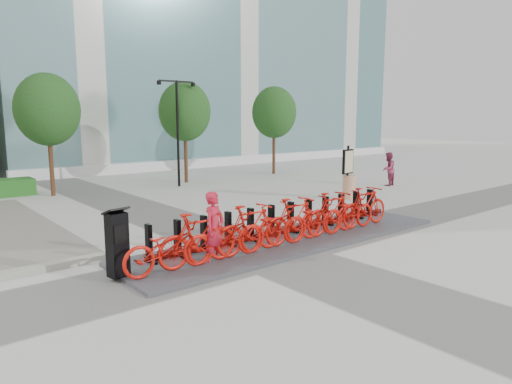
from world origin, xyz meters
TOP-DOWN VIEW (x-y plane):
  - ground at (0.00, 0.00)m, footprint 120.00×120.00m
  - glass_building at (14.00, 26.00)m, footprint 32.00×16.00m
  - tree_1 at (-1.50, 12.00)m, footprint 2.60×2.60m
  - tree_2 at (5.00, 12.00)m, footprint 2.60×2.60m
  - tree_3 at (11.00, 12.00)m, footprint 2.60×2.60m
  - streetlamp at (4.00, 11.00)m, footprint 2.00×0.20m
  - dock_pad at (1.30, 0.30)m, footprint 9.60×2.40m
  - dock_rail_posts at (1.36, 0.77)m, footprint 8.02×0.50m
  - bike_0 at (-2.60, -0.05)m, footprint 2.02×0.70m
  - bike_1 at (-1.88, -0.05)m, footprint 1.96×0.55m
  - bike_2 at (-1.16, -0.05)m, footprint 2.02×0.70m
  - bike_3 at (-0.44, -0.05)m, footprint 1.96×0.55m
  - bike_4 at (0.28, -0.05)m, footprint 2.02×0.70m
  - bike_5 at (1.00, -0.05)m, footprint 1.96×0.55m
  - bike_6 at (1.72, -0.05)m, footprint 2.02×0.70m
  - bike_7 at (2.44, -0.05)m, footprint 1.96×0.55m
  - bike_8 at (3.16, -0.05)m, footprint 2.02×0.70m
  - bike_9 at (3.88, -0.05)m, footprint 1.96×0.55m
  - kiosk at (-3.52, 0.35)m, footprint 0.49×0.43m
  - worker_red at (-1.44, -0.02)m, footprint 0.70×0.59m
  - pedestrian at (11.99, 4.75)m, footprint 0.90×0.77m
  - construction_barrel at (7.52, 3.51)m, footprint 0.56×0.56m
  - map_sign at (7.45, 3.54)m, footprint 0.72×0.23m

SIDE VIEW (x-z plane):
  - ground at x=0.00m, z-range 0.00..0.00m
  - dock_pad at x=1.30m, z-range 0.00..0.08m
  - construction_barrel at x=7.52m, z-range 0.00..0.97m
  - dock_rail_posts at x=1.36m, z-range 0.08..0.93m
  - bike_0 at x=-2.60m, z-range 0.08..1.14m
  - bike_2 at x=-1.16m, z-range 0.08..1.14m
  - bike_4 at x=0.28m, z-range 0.08..1.14m
  - bike_6 at x=1.72m, z-range 0.08..1.14m
  - bike_8 at x=3.16m, z-range 0.08..1.14m
  - bike_1 at x=-1.88m, z-range 0.08..1.26m
  - bike_3 at x=-0.44m, z-range 0.08..1.26m
  - bike_5 at x=1.00m, z-range 0.08..1.26m
  - bike_7 at x=2.44m, z-range 0.08..1.26m
  - bike_9 at x=3.88m, z-range 0.08..1.26m
  - kiosk at x=-3.52m, z-range 0.05..1.48m
  - pedestrian at x=11.99m, z-range 0.00..1.63m
  - worker_red at x=-1.44m, z-range 0.00..1.64m
  - map_sign at x=7.45m, z-range 0.35..2.52m
  - streetlamp at x=4.00m, z-range 0.63..5.63m
  - tree_1 at x=-1.50m, z-range 1.04..6.14m
  - tree_2 at x=5.00m, z-range 1.04..6.14m
  - tree_3 at x=11.00m, z-range 1.04..6.14m
  - glass_building at x=14.00m, z-range 0.00..24.00m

